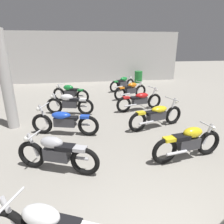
% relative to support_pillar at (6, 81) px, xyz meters
% --- Properties ---
extents(back_wall, '(13.08, 0.24, 3.60)m').
position_rel_support_pillar_xyz_m(back_wall, '(3.38, 8.25, 0.20)').
color(back_wall, '#BCBAB7').
rests_on(back_wall, ground).
extents(support_pillar, '(0.36, 0.36, 3.20)m').
position_rel_support_pillar_xyz_m(support_pillar, '(0.00, 0.00, 0.00)').
color(support_pillar, '#BCBAB7').
rests_on(support_pillar, ground).
extents(motorcycle_left_row_1, '(1.87, 0.84, 0.88)m').
position_rel_support_pillar_xyz_m(motorcycle_left_row_1, '(1.75, -2.80, -1.14)').
color(motorcycle_left_row_1, black).
rests_on(motorcycle_left_row_1, ground).
extents(motorcycle_left_row_2, '(2.12, 0.83, 0.97)m').
position_rel_support_pillar_xyz_m(motorcycle_left_row_2, '(1.80, -0.90, -1.15)').
color(motorcycle_left_row_2, black).
rests_on(motorcycle_left_row_2, ground).
extents(motorcycle_left_row_3, '(1.93, 0.66, 0.88)m').
position_rel_support_pillar_xyz_m(motorcycle_left_row_3, '(1.88, 1.03, -1.14)').
color(motorcycle_left_row_3, black).
rests_on(motorcycle_left_row_3, ground).
extents(motorcycle_left_row_4, '(1.82, 0.97, 0.88)m').
position_rel_support_pillar_xyz_m(motorcycle_left_row_4, '(1.85, 2.89, -1.14)').
color(motorcycle_left_row_4, black).
rests_on(motorcycle_left_row_4, ground).
extents(motorcycle_right_row_1, '(1.96, 0.59, 0.88)m').
position_rel_support_pillar_xyz_m(motorcycle_right_row_1, '(4.90, -2.82, -1.14)').
color(motorcycle_right_row_1, black).
rests_on(motorcycle_right_row_1, ground).
extents(motorcycle_right_row_2, '(2.11, 0.88, 0.97)m').
position_rel_support_pillar_xyz_m(motorcycle_right_row_2, '(4.87, -0.84, -1.15)').
color(motorcycle_right_row_2, black).
rests_on(motorcycle_right_row_2, ground).
extents(motorcycle_right_row_3, '(2.14, 0.79, 0.97)m').
position_rel_support_pillar_xyz_m(motorcycle_right_row_3, '(4.86, 1.05, -1.15)').
color(motorcycle_right_row_3, black).
rests_on(motorcycle_right_row_3, ground).
extents(motorcycle_right_row_4, '(1.90, 0.78, 0.88)m').
position_rel_support_pillar_xyz_m(motorcycle_right_row_4, '(4.95, 2.97, -1.14)').
color(motorcycle_right_row_4, black).
rests_on(motorcycle_right_row_4, ground).
extents(motorcycle_right_row_5, '(1.77, 1.06, 0.88)m').
position_rel_support_pillar_xyz_m(motorcycle_right_row_5, '(4.93, 4.86, -1.14)').
color(motorcycle_right_row_5, black).
rests_on(motorcycle_right_row_5, ground).
extents(oil_drum, '(0.59, 0.59, 0.85)m').
position_rel_support_pillar_xyz_m(oil_drum, '(6.67, 7.29, -1.18)').
color(oil_drum, '#1E722D').
rests_on(oil_drum, ground).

